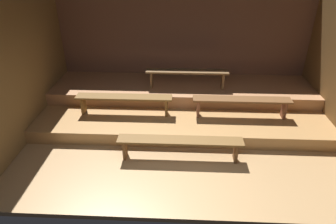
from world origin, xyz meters
TOP-DOWN VIEW (x-y plane):
  - ground at (0.00, 2.01)m, footprint 7.10×4.82m
  - wall_back at (0.00, 4.05)m, footprint 7.10×0.06m
  - wall_left at (-3.18, 2.01)m, footprint 0.06×4.82m
  - platform_lower at (0.00, 2.70)m, footprint 6.30×2.64m
  - platform_middle at (0.00, 3.29)m, footprint 6.30×1.47m
  - bench_floor_center at (-0.03, 1.05)m, footprint 2.30×0.29m
  - bench_lower_left at (-1.26, 2.24)m, footprint 2.07×0.29m
  - bench_lower_right at (1.26, 2.24)m, footprint 2.07×0.29m
  - bench_middle_center at (0.10, 3.11)m, footprint 1.93×0.29m

SIDE VIEW (x-z plane):
  - ground at x=0.00m, z-range -0.08..0.00m
  - platform_lower at x=0.00m, z-range 0.00..0.28m
  - bench_floor_center at x=-0.03m, z-range 0.14..0.57m
  - platform_middle at x=0.00m, z-range 0.28..0.55m
  - bench_lower_left at x=-1.26m, z-range 0.41..0.84m
  - bench_lower_right at x=1.26m, z-range 0.41..0.84m
  - bench_middle_center at x=0.10m, z-range 0.69..1.12m
  - wall_back at x=0.00m, z-range 0.00..2.75m
  - wall_left at x=-3.18m, z-range 0.00..2.75m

